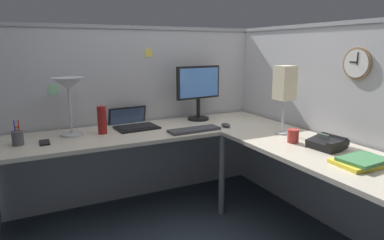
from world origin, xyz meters
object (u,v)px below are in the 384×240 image
(computer_mouse, at_px, (226,125))
(pen_cup, at_px, (18,138))
(monitor, at_px, (198,89))
(keyboard, at_px, (194,130))
(desk_lamp_paper, at_px, (285,85))
(coffee_mug, at_px, (293,136))
(desk_lamp_dome, at_px, (68,88))
(cell_phone, at_px, (45,143))
(wall_clock, at_px, (358,64))
(laptop, at_px, (133,123))
(thermos_flask, at_px, (102,120))
(office_phone, at_px, (327,144))
(book_stack, at_px, (361,162))

(computer_mouse, xyz_separation_m, pen_cup, (-1.58, 0.18, 0.04))
(monitor, distance_m, computer_mouse, 0.47)
(keyboard, distance_m, desk_lamp_paper, 0.79)
(keyboard, bearing_deg, coffee_mug, -54.51)
(desk_lamp_dome, relative_size, cell_phone, 3.09)
(desk_lamp_paper, height_order, wall_clock, wall_clock)
(keyboard, distance_m, wall_clock, 1.28)
(pen_cup, bearing_deg, wall_clock, -24.19)
(desk_lamp_dome, distance_m, pen_cup, 0.50)
(laptop, relative_size, wall_clock, 1.85)
(monitor, height_order, thermos_flask, monitor)
(laptop, xyz_separation_m, coffee_mug, (0.88, -1.00, 0.02))
(office_phone, distance_m, coffee_mug, 0.24)
(computer_mouse, relative_size, cell_phone, 0.72)
(thermos_flask, bearing_deg, pen_cup, -174.02)
(desk_lamp_paper, distance_m, wall_clock, 0.52)
(desk_lamp_dome, bearing_deg, book_stack, -45.75)
(desk_lamp_paper, bearing_deg, thermos_flask, 153.64)
(office_phone, xyz_separation_m, wall_clock, (0.29, 0.06, 0.52))
(thermos_flask, height_order, coffee_mug, thermos_flask)
(laptop, height_order, pen_cup, pen_cup)
(laptop, height_order, cell_phone, laptop)
(wall_clock, bearing_deg, office_phone, -168.53)
(laptop, bearing_deg, computer_mouse, -28.47)
(laptop, distance_m, desk_lamp_paper, 1.30)
(pen_cup, height_order, cell_phone, pen_cup)
(desk_lamp_dome, relative_size, desk_lamp_paper, 0.84)
(computer_mouse, relative_size, desk_lamp_paper, 0.20)
(computer_mouse, bearing_deg, office_phone, -72.21)
(monitor, xyz_separation_m, desk_lamp_dome, (-1.14, -0.08, 0.07))
(cell_phone, xyz_separation_m, book_stack, (1.61, -1.30, 0.02))
(keyboard, relative_size, wall_clock, 1.95)
(wall_clock, bearing_deg, cell_phone, 154.74)
(computer_mouse, relative_size, thermos_flask, 0.47)
(monitor, xyz_separation_m, pen_cup, (-1.51, -0.19, -0.24))
(desk_lamp_dome, height_order, coffee_mug, desk_lamp_dome)
(keyboard, xyz_separation_m, computer_mouse, (0.31, 0.01, 0.01))
(office_phone, height_order, wall_clock, wall_clock)
(desk_lamp_paper, bearing_deg, computer_mouse, 125.84)
(coffee_mug, distance_m, wall_clock, 0.66)
(laptop, bearing_deg, cell_phone, -162.02)
(monitor, height_order, cell_phone, monitor)
(computer_mouse, height_order, thermos_flask, thermos_flask)
(keyboard, xyz_separation_m, thermos_flask, (-0.68, 0.25, 0.10))
(computer_mouse, bearing_deg, desk_lamp_dome, 166.35)
(computer_mouse, bearing_deg, keyboard, -178.98)
(pen_cup, distance_m, thermos_flask, 0.60)
(thermos_flask, relative_size, office_phone, 1.00)
(cell_phone, height_order, wall_clock, wall_clock)
(monitor, relative_size, book_stack, 1.68)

